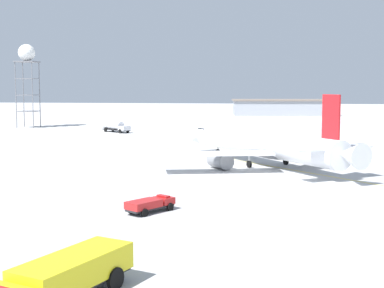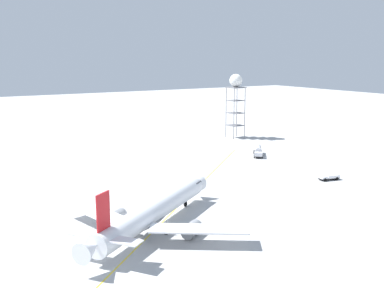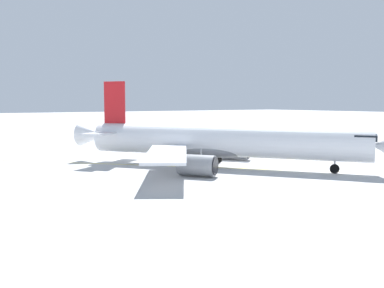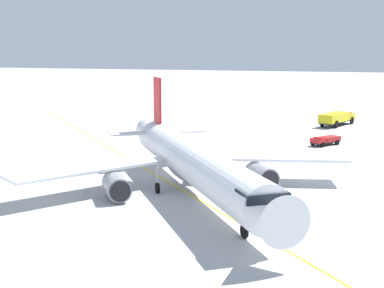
{
  "view_description": "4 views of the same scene",
  "coord_description": "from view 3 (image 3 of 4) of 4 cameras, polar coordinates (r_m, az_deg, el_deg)",
  "views": [
    {
      "loc": [
        -3.81,
        82.42,
        12.2
      ],
      "look_at": [
        8.92,
        -11.71,
        2.18
      ],
      "focal_mm": 51.73,
      "sensor_mm": 36.0,
      "label": 1
    },
    {
      "loc": [
        -74.32,
        32.26,
        30.93
      ],
      "look_at": [
        26.24,
        -28.81,
        8.26
      ],
      "focal_mm": 42.98,
      "sensor_mm": 36.0,
      "label": 2
    },
    {
      "loc": [
        -38.52,
        -47.66,
        8.35
      ],
      "look_at": [
        -6.17,
        -0.5,
        2.97
      ],
      "focal_mm": 42.31,
      "sensor_mm": 36.0,
      "label": 3
    },
    {
      "loc": [
        13.53,
        -54.88,
        14.72
      ],
      "look_at": [
        -3.76,
        -1.49,
        4.96
      ],
      "focal_mm": 51.82,
      "sensor_mm": 36.0,
      "label": 4
    }
  ],
  "objects": [
    {
      "name": "airliner_main",
      "position": [
        57.39,
        3.46,
        0.19
      ],
      "size": [
        31.65,
        36.31,
        11.1
      ],
      "rotation": [
        0.0,
        0.0,
        5.32
      ],
      "color": "white",
      "rests_on": "ground_plane"
    },
    {
      "name": "taxiway_centreline",
      "position": [
        58.09,
        0.03,
        -2.89
      ],
      "size": [
        105.26,
        115.45,
        0.01
      ],
      "rotation": [
        0.0,
        0.0,
        5.45
      ],
      "color": "yellow",
      "rests_on": "ground_plane"
    },
    {
      "name": "ops_pickup_truck",
      "position": [
        91.21,
        -4.2,
        0.61
      ],
      "size": [
        4.46,
        5.27,
        1.41
      ],
      "rotation": [
        0.0,
        0.0,
        4.11
      ],
      "color": "#232326",
      "rests_on": "ground_plane"
    },
    {
      "name": "ground_plane",
      "position": [
        61.84,
        4.46,
        -2.4
      ],
      "size": [
        600.0,
        600.0,
        0.0
      ],
      "primitive_type": "plane",
      "color": "#B2B2B2"
    },
    {
      "name": "fire_tender_truck",
      "position": [
        111.52,
        -10.02,
        1.79
      ],
      "size": [
        6.45,
        10.8,
        2.5
      ],
      "rotation": [
        0.0,
        0.0,
        1.2
      ],
      "color": "#232326",
      "rests_on": "ground_plane"
    }
  ]
}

